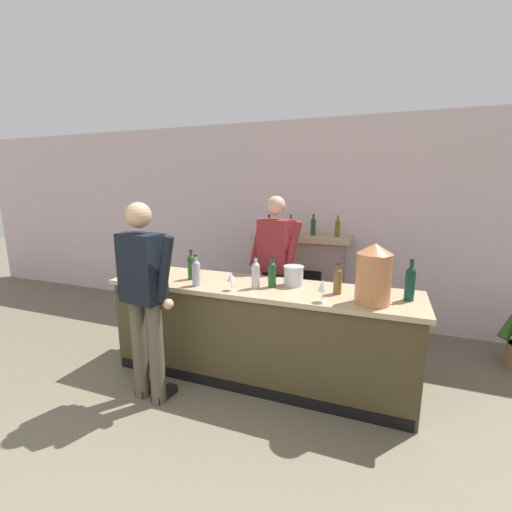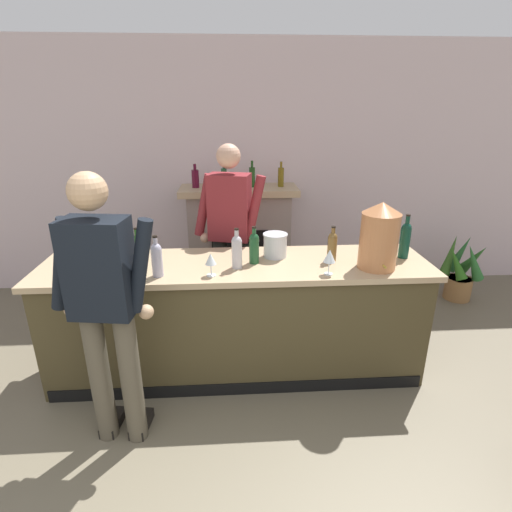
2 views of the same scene
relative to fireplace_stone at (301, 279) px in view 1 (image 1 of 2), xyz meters
The scene contains 15 objects.
wall_back_panel 0.84m from the fireplace_stone, 137.60° to the left, with size 12.00×0.07×2.75m.
bar_counter 1.53m from the fireplace_stone, 92.24° to the right, with size 2.95×0.72×0.95m.
fireplace_stone is the anchor object (origin of this frame).
person_customer 2.38m from the fireplace_stone, 110.86° to the right, with size 0.65×0.34×1.76m.
person_bartender 0.95m from the fireplace_stone, 96.66° to the right, with size 0.64×0.37×1.78m.
copper_dispenser 2.02m from the fireplace_stone, 59.95° to the right, with size 0.28×0.32×0.49m.
ice_bucket_steel 1.48m from the fireplace_stone, 79.87° to the right, with size 0.19×0.19×0.19m.
wine_bottle_port_short 1.89m from the fireplace_stone, 109.34° to the right, with size 0.08×0.08×0.30m.
wine_bottle_cabernet_heavy 2.00m from the fireplace_stone, 49.87° to the right, with size 0.08×0.08×0.35m.
wine_bottle_rose_blush 1.79m from the fireplace_stone, 116.48° to the right, with size 0.08×0.08×0.30m.
wine_bottle_merlot_tall 1.72m from the fireplace_stone, 66.00° to the right, with size 0.07×0.07×0.27m.
wine_bottle_chardonnay_pale 1.59m from the fireplace_stone, 87.09° to the right, with size 0.07×0.07×0.29m.
wine_bottle_burgundy_dark 1.68m from the fireplace_stone, 91.89° to the right, with size 0.08×0.08×0.30m.
wine_glass_by_dispenser 1.82m from the fireplace_stone, 97.71° to the right, with size 0.08×0.08×0.17m.
wine_glass_mid_counter 1.93m from the fireplace_stone, 71.63° to the right, with size 0.09×0.09×0.18m.
Camera 1 is at (1.31, -0.56, 1.88)m, focal length 24.00 mm.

